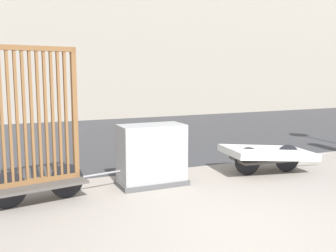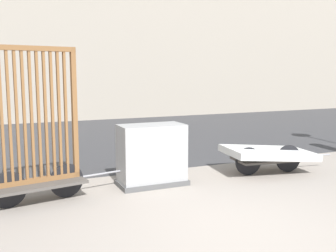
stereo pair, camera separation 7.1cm
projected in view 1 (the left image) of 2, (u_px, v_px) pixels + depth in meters
name	position (u px, v px, depth m)	size (l,w,h in m)	color
ground_plane	(240.00, 232.00, 4.61)	(60.00, 60.00, 0.00)	gray
road_strip	(93.00, 138.00, 11.15)	(56.00, 8.39, 0.01)	#38383A
bike_cart_with_bedframe	(37.00, 147.00, 5.54)	(2.01, 0.85, 2.22)	#4C4742
bike_cart_with_mattress	(268.00, 154.00, 7.25)	(2.20, 1.12, 0.52)	#4C4742
utility_cabinet	(152.00, 157.00, 6.49)	(1.13, 0.61, 1.01)	#4C4C4C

